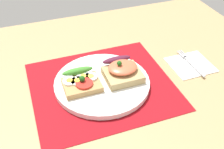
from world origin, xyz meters
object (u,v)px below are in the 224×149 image
sandwich_egg_tomato (81,82)px  napkin (190,64)px  sandwich_salmon (122,71)px  fork (190,62)px  plate (102,83)px

sandwich_egg_tomato → napkin: bearing=0.6°
sandwich_salmon → napkin: (23.07, 0.51, -3.54)cm
sandwich_egg_tomato → fork: 35.22cm
plate → sandwich_salmon: (6.02, -0.04, 2.78)cm
napkin → plate: bearing=-179.1°
plate → napkin: (29.09, 0.47, -0.76)cm
napkin → fork: bearing=45.6°
sandwich_egg_tomato → napkin: sandwich_egg_tomato is taller
fork → plate: bearing=-178.8°
sandwich_egg_tomato → sandwich_salmon: size_ratio=0.95×
napkin → fork: (0.13, 0.14, 0.46)cm
sandwich_egg_tomato → sandwich_salmon: bearing=-0.7°
plate → napkin: bearing=0.9°
plate → fork: plate is taller
napkin → sandwich_egg_tomato: bearing=-179.4°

